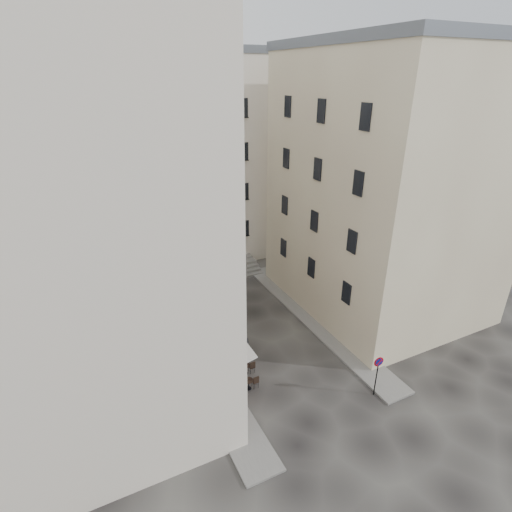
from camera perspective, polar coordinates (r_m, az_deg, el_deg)
ground at (r=26.22m, az=3.29°, el=-14.56°), size 90.00×90.00×0.00m
sidewalk_left at (r=27.76m, az=-9.21°, el=-12.20°), size 2.00×22.00×0.12m
sidewalk_right at (r=30.21m, az=8.05°, el=-8.75°), size 2.00×18.00×0.12m
building_left at (r=21.52m, az=-25.71°, el=5.29°), size 12.20×16.20×20.60m
building_right at (r=30.44m, az=18.16°, el=9.65°), size 12.20×14.20×18.60m
building_back at (r=38.42m, az=-12.01°, el=13.23°), size 18.20×10.20×18.60m
cafe_storefront at (r=24.40m, az=-6.89°, el=-12.54°), size 1.74×7.30×3.50m
stone_steps at (r=35.71m, az=-6.54°, el=-2.45°), size 9.00×3.15×0.80m
bollard_near at (r=24.09m, az=-2.55°, el=-17.10°), size 0.12×0.12×0.98m
bollard_mid at (r=26.62m, az=-5.65°, el=-12.52°), size 0.12×0.12×0.98m
bollard_far at (r=29.35m, az=-8.12°, el=-8.75°), size 0.12×0.12×0.98m
no_parking_sign at (r=23.63m, az=17.00°, el=-15.13°), size 0.60×0.12×2.61m
bistro_table_a at (r=23.96m, az=-1.11°, el=-17.70°), size 1.17×0.55×0.82m
bistro_table_b at (r=24.92m, az=-1.57°, el=-15.71°), size 1.18×0.55×0.83m
bistro_table_c at (r=25.66m, az=-5.37°, el=-14.24°), size 1.37×0.64×0.97m
bistro_table_d at (r=26.78m, az=-4.21°, el=-12.31°), size 1.36×0.64×0.96m
bistro_table_e at (r=27.96m, az=-6.70°, el=-10.65°), size 1.34×0.63×0.94m
pedestrian at (r=25.87m, az=-1.47°, el=-12.96°), size 0.63×0.49×1.55m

